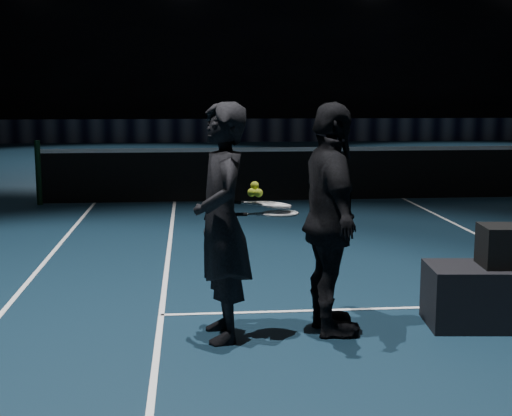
{
  "coord_description": "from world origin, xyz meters",
  "views": [
    {
      "loc": [
        -3.86,
        -12.34,
        1.89
      ],
      "look_at": [
        -3.35,
        -6.99,
        1.02
      ],
      "focal_mm": 50.0,
      "sensor_mm": 36.0,
      "label": 1
    }
  ],
  "objects": [
    {
      "name": "net_tape",
      "position": [
        0.0,
        0.0,
        0.92
      ],
      "size": [
        12.8,
        0.03,
        0.07
      ],
      "primitive_type": "cube",
      "color": "white",
      "rests_on": "net_mesh"
    },
    {
      "name": "net_post_left",
      "position": [
        -6.4,
        0.0,
        0.55
      ],
      "size": [
        0.1,
        0.1,
        1.1
      ],
      "primitive_type": "cylinder",
      "color": "black",
      "rests_on": "floor"
    },
    {
      "name": "net_mesh",
      "position": [
        0.0,
        0.0,
        0.45
      ],
      "size": [
        12.8,
        0.02,
        0.86
      ],
      "primitive_type": "cube",
      "color": "black",
      "rests_on": "floor"
    },
    {
      "name": "wall_back",
      "position": [
        0.0,
        18.0,
        5.0
      ],
      "size": [
        30.0,
        0.0,
        30.0
      ],
      "primitive_type": "plane",
      "rotation": [
        1.57,
        0.0,
        0.0
      ],
      "color": "black",
      "rests_on": "ground"
    },
    {
      "name": "player_b",
      "position": [
        -2.76,
        -6.97,
        0.91
      ],
      "size": [
        0.5,
        1.09,
        1.82
      ],
      "primitive_type": "imported",
      "rotation": [
        0.0,
        0.0,
        1.62
      ],
      "color": "black",
      "rests_on": "floor"
    },
    {
      "name": "racket_upper",
      "position": [
        -3.21,
        -6.95,
        1.04
      ],
      "size": [
        0.7,
        0.29,
        0.1
      ],
      "primitive_type": null,
      "rotation": [
        0.0,
        0.1,
        0.11
      ],
      "color": "black",
      "rests_on": "player_b"
    },
    {
      "name": "court_lines",
      "position": [
        0.0,
        0.0,
        0.0
      ],
      "size": [
        10.98,
        23.78,
        0.01
      ],
      "primitive_type": null,
      "color": "white",
      "rests_on": "floor"
    },
    {
      "name": "racket_lower",
      "position": [
        -3.16,
        -6.99,
        0.97
      ],
      "size": [
        0.69,
        0.25,
        0.03
      ],
      "primitive_type": null,
      "rotation": [
        0.0,
        0.0,
        0.04
      ],
      "color": "black",
      "rests_on": "player_a"
    },
    {
      "name": "sponsor_backdrop",
      "position": [
        0.0,
        15.5,
        0.45
      ],
      "size": [
        22.0,
        0.15,
        0.9
      ],
      "primitive_type": "cube",
      "color": "black",
      "rests_on": "floor"
    },
    {
      "name": "floor",
      "position": [
        0.0,
        0.0,
        0.0
      ],
      "size": [
        36.0,
        36.0,
        0.0
      ],
      "primitive_type": "plane",
      "color": "black",
      "rests_on": "ground"
    },
    {
      "name": "player_a",
      "position": [
        -3.61,
        -7.01,
        0.91
      ],
      "size": [
        0.51,
        0.71,
        1.82
      ],
      "primitive_type": "imported",
      "rotation": [
        0.0,
        0.0,
        -1.45
      ],
      "color": "black",
      "rests_on": "floor"
    },
    {
      "name": "tennis_balls",
      "position": [
        -3.36,
        -6.99,
        1.15
      ],
      "size": [
        0.12,
        0.1,
        0.12
      ],
      "primitive_type": null,
      "color": "gold",
      "rests_on": "racket_upper"
    }
  ]
}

